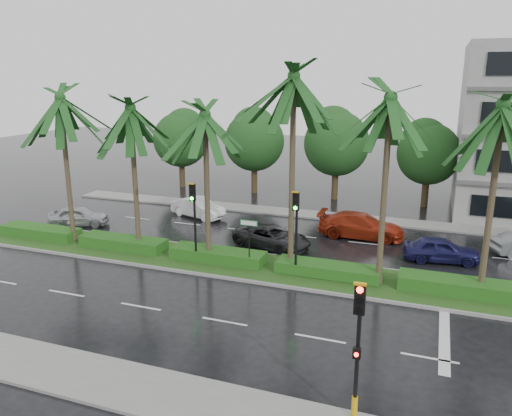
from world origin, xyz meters
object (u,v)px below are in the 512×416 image
(signal_median_left, at_px, (194,211))
(car_blue, at_px, (441,250))
(car_silver, at_px, (79,216))
(signal_near, at_px, (358,346))
(car_darkgrey, at_px, (272,237))
(car_red, at_px, (361,225))
(car_white, at_px, (198,208))
(street_sign, at_px, (249,232))

(signal_median_left, relative_size, car_blue, 1.10)
(signal_median_left, relative_size, car_silver, 1.13)
(signal_near, relative_size, car_silver, 1.13)
(car_darkgrey, bearing_deg, car_red, -33.22)
(car_blue, bearing_deg, car_white, 70.23)
(car_silver, bearing_deg, street_sign, -126.07)
(signal_median_left, xyz_separation_m, car_white, (-4.03, 8.46, -2.31))
(car_red, bearing_deg, signal_near, -172.41)
(street_sign, relative_size, car_silver, 0.67)
(car_silver, xyz_separation_m, car_red, (18.20, 3.96, 0.11))
(street_sign, xyz_separation_m, car_silver, (-13.65, 3.68, -1.46))
(car_silver, distance_m, car_white, 8.07)
(car_silver, bearing_deg, car_darkgrey, -110.32)
(signal_near, bearing_deg, car_blue, 81.24)
(car_white, height_order, car_darkgrey, car_white)
(signal_median_left, height_order, car_silver, signal_median_left)
(signal_near, xyz_separation_m, car_blue, (2.27, 14.75, -1.83))
(signal_near, distance_m, car_blue, 15.04)
(car_darkgrey, relative_size, car_red, 0.90)
(signal_near, relative_size, signal_median_left, 1.00)
(signal_near, bearing_deg, street_sign, 125.34)
(street_sign, bearing_deg, car_white, 130.33)
(signal_near, distance_m, car_white, 23.01)
(car_white, bearing_deg, signal_median_left, -137.10)
(car_silver, height_order, car_blue, car_blue)
(car_white, relative_size, car_blue, 1.06)
(car_silver, relative_size, car_darkgrey, 0.82)
(signal_median_left, relative_size, car_white, 1.04)
(car_silver, distance_m, car_blue, 22.96)
(car_red, bearing_deg, street_sign, 148.85)
(signal_median_left, relative_size, street_sign, 1.68)
(car_silver, bearing_deg, car_white, -76.22)
(signal_median_left, bearing_deg, signal_near, -44.09)
(street_sign, relative_size, car_red, 0.49)
(car_silver, xyz_separation_m, car_blue, (22.93, 1.20, 0.02))
(car_white, height_order, car_red, car_red)
(signal_near, xyz_separation_m, signal_median_left, (-10.00, 9.69, 0.49))
(signal_near, distance_m, car_red, 17.77)
(signal_near, relative_size, car_white, 1.04)
(street_sign, relative_size, car_blue, 0.66)
(car_silver, height_order, car_white, car_white)
(street_sign, height_order, car_red, street_sign)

